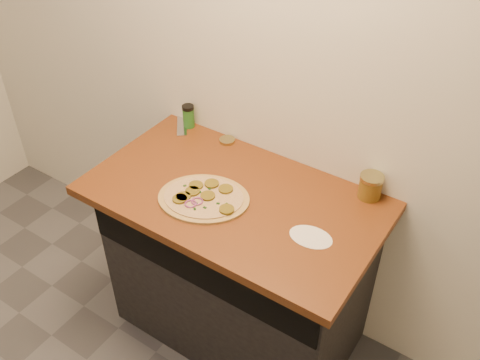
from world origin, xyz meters
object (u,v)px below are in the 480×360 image
Objects in this scene: pizza at (204,198)px; spice_shaker at (188,116)px; salsa_jar at (370,186)px; chefs_knife at (182,112)px.

spice_shaker is (-0.38, 0.39, 0.05)m from pizza.
pizza is at bearing -144.65° from salsa_jar.
spice_shaker is at bearing 134.01° from pizza.
pizza is 4.55× the size of salsa_jar.
pizza is 0.55m from spice_shaker.
chefs_knife is 1.02m from salsa_jar.
chefs_knife is at bearing 175.22° from salsa_jar.
spice_shaker is at bearing 179.39° from salsa_jar.
salsa_jar is (0.54, 0.38, 0.04)m from pizza.
pizza is at bearing -44.19° from chefs_knife.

